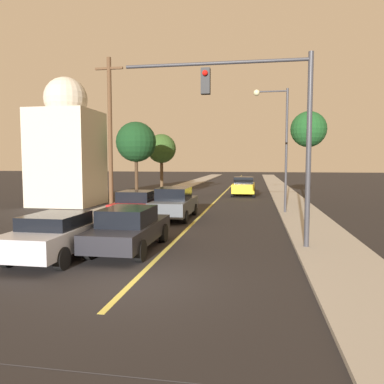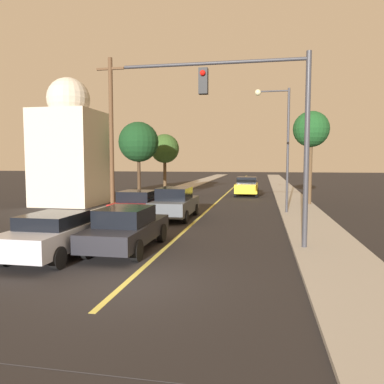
% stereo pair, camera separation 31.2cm
% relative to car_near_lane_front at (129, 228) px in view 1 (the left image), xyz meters
% --- Properties ---
extents(ground_plane, '(200.00, 200.00, 0.00)m').
position_rel_car_near_lane_front_xyz_m(ground_plane, '(1.24, -3.36, -0.78)').
color(ground_plane, black).
extents(road_surface, '(8.87, 80.00, 0.01)m').
position_rel_car_near_lane_front_xyz_m(road_surface, '(1.24, 32.64, -0.77)').
color(road_surface, black).
rests_on(road_surface, ground).
extents(sidewalk_left, '(2.50, 80.00, 0.12)m').
position_rel_car_near_lane_front_xyz_m(sidewalk_left, '(-4.44, 32.64, -0.72)').
color(sidewalk_left, '#9E998E').
rests_on(sidewalk_left, ground).
extents(sidewalk_right, '(2.50, 80.00, 0.12)m').
position_rel_car_near_lane_front_xyz_m(sidewalk_right, '(6.93, 32.64, -0.72)').
color(sidewalk_right, '#9E998E').
rests_on(sidewalk_right, ground).
extents(car_near_lane_front, '(1.89, 4.69, 1.51)m').
position_rel_car_near_lane_front_xyz_m(car_near_lane_front, '(0.00, 0.00, 0.00)').
color(car_near_lane_front, black).
rests_on(car_near_lane_front, ground).
extents(car_near_lane_second, '(1.94, 4.63, 1.69)m').
position_rel_car_near_lane_front_xyz_m(car_near_lane_second, '(-0.00, 7.27, 0.06)').
color(car_near_lane_second, '#474C51').
rests_on(car_near_lane_second, ground).
extents(car_outer_lane_front, '(1.93, 4.50, 1.43)m').
position_rel_car_near_lane_front_xyz_m(car_outer_lane_front, '(-1.95, -1.26, -0.02)').
color(car_outer_lane_front, '#A5A8B2').
rests_on(car_outer_lane_front, ground).
extents(car_outer_lane_second, '(2.05, 4.08, 1.52)m').
position_rel_car_near_lane_front_xyz_m(car_outer_lane_second, '(-1.95, 6.90, 0.01)').
color(car_outer_lane_second, red).
rests_on(car_outer_lane_second, ground).
extents(car_far_oncoming, '(2.04, 3.88, 1.71)m').
position_rel_car_near_lane_front_xyz_m(car_far_oncoming, '(3.24, 21.23, 0.08)').
color(car_far_oncoming, gold).
rests_on(car_far_oncoming, ground).
extents(traffic_signal_mast, '(6.59, 0.42, 6.66)m').
position_rel_car_near_lane_front_xyz_m(traffic_signal_mast, '(4.52, 1.12, 3.95)').
color(traffic_signal_mast, '#333338').
rests_on(traffic_signal_mast, ground).
extents(streetlamp_right, '(2.00, 0.36, 7.15)m').
position_rel_car_near_lane_front_xyz_m(streetlamp_right, '(5.56, 10.19, 3.94)').
color(streetlamp_right, '#333338').
rests_on(streetlamp_right, ground).
extents(utility_pole_left, '(1.60, 0.24, 8.70)m').
position_rel_car_near_lane_front_xyz_m(utility_pole_left, '(-3.79, 7.81, 3.85)').
color(utility_pole_left, '#513823').
rests_on(utility_pole_left, ground).
extents(tree_left_near, '(2.73, 2.73, 5.54)m').
position_rel_car_near_lane_front_xyz_m(tree_left_near, '(-4.55, 22.33, 3.48)').
color(tree_left_near, '#4C3823').
rests_on(tree_left_near, ground).
extents(tree_left_far, '(3.05, 3.05, 5.97)m').
position_rel_car_near_lane_front_xyz_m(tree_left_far, '(-4.72, 15.24, 3.76)').
color(tree_left_far, '#3D2B1C').
rests_on(tree_left_far, ground).
extents(tree_right_near, '(2.47, 2.47, 6.42)m').
position_rel_car_near_lane_front_xyz_m(tree_right_near, '(7.86, 14.88, 4.47)').
color(tree_right_near, '#4C3823').
rests_on(tree_right_near, ground).
extents(domed_building_left, '(4.22, 4.22, 8.90)m').
position_rel_car_near_lane_front_xyz_m(domed_building_left, '(-8.80, 12.28, 3.27)').
color(domed_building_left, '#BCB29E').
rests_on(domed_building_left, ground).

